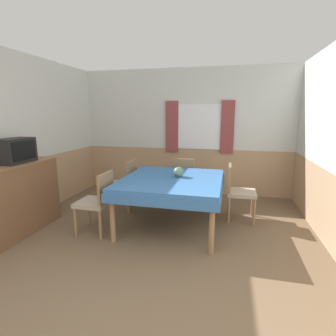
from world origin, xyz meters
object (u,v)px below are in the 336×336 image
Objects in this scene: chair_right_far at (238,190)px; tv at (16,151)px; chair_left_near at (98,200)px; sideboard at (18,198)px; vase at (179,172)px; chair_head_window at (184,178)px; chair_left_far at (125,182)px; dining_table at (172,185)px.

tv is at bearing -68.88° from chair_right_far.
chair_right_far is at bearing -63.11° from chair_left_near.
sideboard is at bearing 101.99° from chair_left_near.
tv is 3.24× the size of vase.
chair_right_far and chair_head_window have the same top height.
chair_right_far is 1.03m from vase.
chair_left_near is 1.13m from sideboard.
sideboard is at bearing -68.21° from chair_right_far.
vase is at bearing 20.95° from sideboard.
vase is (-0.89, -0.39, 0.33)m from chair_right_far.
chair_left_far is at bearing 47.65° from sideboard.
chair_head_window is at bearing -118.90° from chair_right_far.
chair_left_far is (-0.97, 0.49, -0.15)m from dining_table.
chair_left_far is 1.16m from vase.
sideboard reaches higher than chair_head_window.
sideboard is (-2.08, -0.73, -0.13)m from dining_table.
chair_left_far reaches higher than dining_table.
chair_left_near and chair_left_far have the same top height.
chair_head_window is at bearing -61.10° from chair_left_far.
sideboard is at bearing -139.87° from chair_head_window.
sideboard is 2.33m from vase.
tv reaches higher than chair_left_far.
chair_head_window is at bearing 90.00° from dining_table.
chair_head_window is (-0.97, 0.53, 0.00)m from chair_right_far.
sideboard reaches higher than chair_left_near.
dining_table is 2.20m from sideboard.
chair_head_window is (0.00, 1.02, -0.15)m from dining_table.
chair_left_near reaches higher than dining_table.
chair_right_far is 5.72× the size of vase.
chair_right_far is at bearing 23.78° from vase.
chair_right_far is 1.10m from chair_head_window.
chair_head_window reaches higher than dining_table.
tv is at bearing 99.88° from chair_left_near.
chair_head_window is at bearing 39.51° from tv.
vase is (1.05, 0.59, 0.33)m from chair_left_near.
vase is at bearing -60.59° from chair_left_near.
sideboard is (-1.11, -0.24, 0.02)m from chair_left_near.
chair_left_near is (-0.97, -0.49, -0.15)m from dining_table.
dining_table is 1.04m from chair_head_window.
tv is (-3.04, -1.17, 0.69)m from chair_right_far.
dining_table is at bearing -63.11° from chair_right_far.
vase reaches higher than dining_table.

